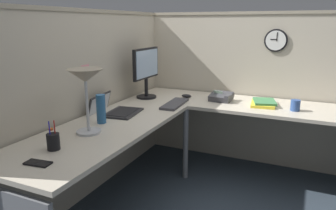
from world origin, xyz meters
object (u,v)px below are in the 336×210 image
at_px(desk_lamp_dome, 86,81).
at_px(book_stack, 264,103).
at_px(keyboard, 175,104).
at_px(thermos_flask, 101,109).
at_px(computer_mouse, 187,96).
at_px(pen_cup, 53,141).
at_px(monitor, 146,69).
at_px(laptop, 113,110).
at_px(cell_phone, 38,163).
at_px(coffee_mug, 295,105).
at_px(wall_clock, 276,40).
at_px(office_phone, 222,97).

relative_size(desk_lamp_dome, book_stack, 1.40).
xyz_separation_m(keyboard, thermos_flask, (-0.73, 0.29, 0.10)).
relative_size(computer_mouse, pen_cup, 0.58).
bearing_deg(thermos_flask, keyboard, -21.69).
distance_m(monitor, laptop, 0.67).
relative_size(pen_cup, cell_phone, 1.25).
xyz_separation_m(coffee_mug, wall_clock, (0.44, 0.25, 0.52)).
xyz_separation_m(keyboard, pen_cup, (-1.29, 0.24, 0.04)).
height_order(desk_lamp_dome, book_stack, desk_lamp_dome).
relative_size(monitor, desk_lamp_dome, 1.12).
distance_m(desk_lamp_dome, book_stack, 1.66).
bearing_deg(office_phone, cell_phone, 164.01).
xyz_separation_m(pen_cup, book_stack, (1.62, -0.99, -0.03)).
xyz_separation_m(thermos_flask, book_stack, (1.07, -1.04, -0.09)).
bearing_deg(computer_mouse, laptop, 155.11).
bearing_deg(coffee_mug, desk_lamp_dome, 133.62).
bearing_deg(wall_clock, thermos_flask, 143.15).
bearing_deg(desk_lamp_dome, monitor, 7.24).
xyz_separation_m(monitor, computer_mouse, (0.18, -0.37, -0.28)).
bearing_deg(desk_lamp_dome, laptop, 15.69).
distance_m(desk_lamp_dome, pen_cup, 0.45).
bearing_deg(desk_lamp_dome, thermos_flask, 13.54).
distance_m(laptop, pen_cup, 0.84).
bearing_deg(keyboard, laptop, 137.14).
relative_size(desk_lamp_dome, cell_phone, 3.09).
height_order(office_phone, coffee_mug, office_phone).
xyz_separation_m(keyboard, coffee_mug, (0.25, -1.03, 0.04)).
bearing_deg(thermos_flask, cell_phone, -170.59).
relative_size(monitor, wall_clock, 2.27).
bearing_deg(keyboard, computer_mouse, -1.42).
height_order(cell_phone, thermos_flask, thermos_flask).
bearing_deg(monitor, cell_phone, -172.65).
bearing_deg(monitor, pen_cup, -174.42).
bearing_deg(pen_cup, monitor, 5.58).
xyz_separation_m(monitor, desk_lamp_dome, (-1.11, -0.14, 0.07)).
xyz_separation_m(monitor, book_stack, (0.18, -1.13, -0.27)).
bearing_deg(laptop, wall_clock, -45.08).
relative_size(computer_mouse, cell_phone, 0.72).
distance_m(desk_lamp_dome, office_phone, 1.46).
bearing_deg(cell_phone, desk_lamp_dome, 0.98).
distance_m(cell_phone, coffee_mug, 2.10).
bearing_deg(monitor, computer_mouse, -64.28).
height_order(laptop, cell_phone, laptop).
xyz_separation_m(monitor, pen_cup, (-1.44, -0.14, -0.24)).
height_order(monitor, thermos_flask, monitor).
bearing_deg(laptop, thermos_flask, -162.58).
distance_m(pen_cup, office_phone, 1.73).
xyz_separation_m(computer_mouse, pen_cup, (-1.62, 0.23, 0.04)).
distance_m(laptop, thermos_flask, 0.30).
bearing_deg(laptop, office_phone, -42.57).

